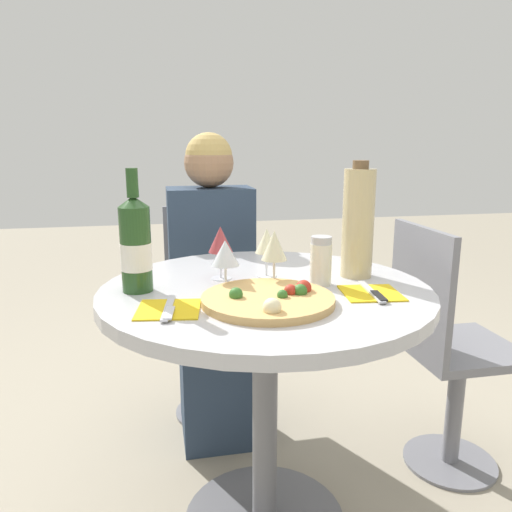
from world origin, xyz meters
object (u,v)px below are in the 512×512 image
Objects in this scene: pizza_large at (269,299)px; wine_bottle at (136,245)px; seated_diner at (214,298)px; tall_carafe at (358,223)px; chair_behind_diner at (211,312)px; dining_table at (265,341)px; chair_empty_side at (445,353)px.

wine_bottle is at bearing 151.03° from pizza_large.
seated_diner reaches higher than tall_carafe.
wine_bottle reaches higher than chair_behind_diner.
dining_table is 0.44m from tall_carafe.
pizza_large is at bearing -28.97° from wine_bottle.
wine_bottle is (-0.35, 0.03, 0.29)m from dining_table.
dining_table is 0.72m from chair_empty_side.
wine_bottle is 0.64m from tall_carafe.
dining_table is 1.03× the size of chair_empty_side.
chair_empty_side is 2.67× the size of pizza_large.
pizza_large is (-0.71, -0.31, 0.34)m from chair_empty_side.
pizza_large is at bearing -66.45° from chair_empty_side.
chair_behind_diner is at bearing 93.42° from pizza_large.
chair_empty_side is at bearing 7.04° from wine_bottle.
dining_table is 0.46m from wine_bottle.
seated_diner is 3.60× the size of pizza_large.
chair_empty_side is at bearing 14.54° from tall_carafe.
tall_carafe is at bearing 33.21° from pizza_large.
chair_behind_diner is 0.97m from chair_empty_side.
chair_empty_side is (0.68, 0.16, -0.16)m from dining_table.
chair_empty_side is 0.64m from tall_carafe.
seated_diner is 0.90m from chair_empty_side.
chair_behind_diner is at bearing -127.96° from chair_empty_side.
seated_diner is 3.51× the size of tall_carafe.
seated_diner is 0.77m from tall_carafe.
seated_diner is at bearing 90.00° from chair_behind_diner.
dining_table is at bearing 81.21° from pizza_large.
chair_empty_side reaches higher than dining_table.
dining_table is 2.80× the size of wine_bottle.
chair_behind_diner is at bearing 95.85° from dining_table.
tall_carafe reaches higher than pizza_large.
wine_bottle is at bearing -177.66° from tall_carafe.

